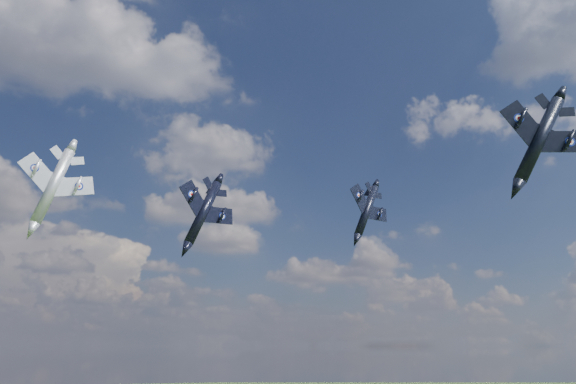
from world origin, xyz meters
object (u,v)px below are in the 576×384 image
object	(u,v)px
jet_lead_navy	(203,212)
jet_high_navy	(367,211)
jet_left_silver	(53,186)
jet_right_navy	(539,140)

from	to	relation	value
jet_lead_navy	jet_high_navy	bearing A→B (deg)	4.71
jet_lead_navy	jet_left_silver	xyz separation A→B (m)	(-17.83, -2.26, 1.45)
jet_lead_navy	jet_high_navy	xyz separation A→B (m)	(29.92, 15.52, 5.84)
jet_lead_navy	jet_right_navy	size ratio (longest dim) A/B	0.97
jet_right_navy	jet_left_silver	size ratio (longest dim) A/B	1.01
jet_lead_navy	jet_high_navy	size ratio (longest dim) A/B	0.91
jet_high_navy	jet_lead_navy	bearing A→B (deg)	-174.61
jet_right_navy	jet_high_navy	size ratio (longest dim) A/B	0.94
jet_high_navy	jet_left_silver	distance (m)	51.14
jet_right_navy	jet_left_silver	bearing A→B (deg)	171.44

